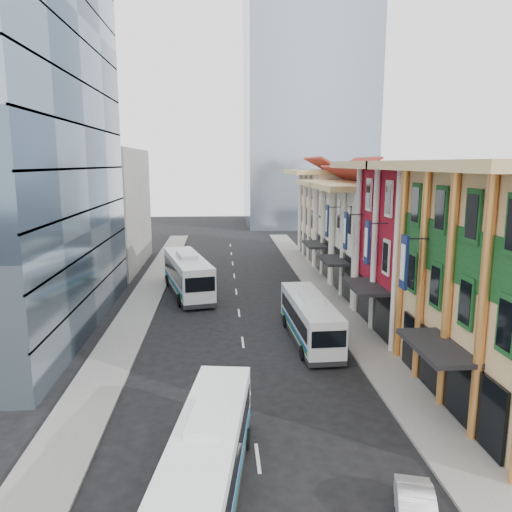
{
  "coord_description": "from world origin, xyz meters",
  "views": [
    {
      "loc": [
        -1.45,
        -18.23,
        12.35
      ],
      "look_at": [
        1.5,
        22.89,
        4.67
      ],
      "focal_mm": 35.0,
      "sensor_mm": 36.0,
      "label": 1
    }
  ],
  "objects": [
    {
      "name": "shophouse_cream_far",
      "position": [
        14.0,
        46.0,
        5.5
      ],
      "size": [
        8.0,
        12.0,
        11.0
      ],
      "primitive_type": "cube",
      "color": "white",
      "rests_on": "ground"
    },
    {
      "name": "shophouse_red",
      "position": [
        14.0,
        17.0,
        6.0
      ],
      "size": [
        8.0,
        10.0,
        12.0
      ],
      "primitive_type": "cube",
      "color": "maroon",
      "rests_on": "ground"
    },
    {
      "name": "shophouse_cream_near",
      "position": [
        14.0,
        26.5,
        5.0
      ],
      "size": [
        8.0,
        9.0,
        10.0
      ],
      "primitive_type": "cube",
      "color": "white",
      "rests_on": "ground"
    },
    {
      "name": "bus_left_near",
      "position": [
        -2.0,
        -1.09,
        1.64
      ],
      "size": [
        3.8,
        10.44,
        3.27
      ],
      "primitive_type": null,
      "rotation": [
        0.0,
        0.0,
        -0.14
      ],
      "color": "silver",
      "rests_on": "ground"
    },
    {
      "name": "bus_right",
      "position": [
        4.72,
        15.0,
        1.68
      ],
      "size": [
        2.89,
        10.59,
        3.37
      ],
      "primitive_type": null,
      "rotation": [
        0.0,
        0.0,
        0.04
      ],
      "color": "silver",
      "rests_on": "ground"
    },
    {
      "name": "sidewalk_right",
      "position": [
        8.5,
        22.0,
        0.07
      ],
      "size": [
        3.0,
        90.0,
        0.15
      ],
      "primitive_type": "cube",
      "color": "slate",
      "rests_on": "ground"
    },
    {
      "name": "sidewalk_left",
      "position": [
        -8.5,
        22.0,
        0.07
      ],
      "size": [
        3.0,
        90.0,
        0.15
      ],
      "primitive_type": "cube",
      "color": "slate",
      "rests_on": "ground"
    },
    {
      "name": "bus_left_far",
      "position": [
        -4.67,
        28.6,
        2.0
      ],
      "size": [
        5.74,
        12.84,
        4.01
      ],
      "primitive_type": null,
      "rotation": [
        0.0,
        0.0,
        0.23
      ],
      "color": "silver",
      "rests_on": "ground"
    },
    {
      "name": "ground",
      "position": [
        0.0,
        0.0,
        0.0
      ],
      "size": [
        200.0,
        200.0,
        0.0
      ],
      "primitive_type": "plane",
      "color": "black",
      "rests_on": "ground"
    },
    {
      "name": "shophouse_cream_mid",
      "position": [
        14.0,
        35.5,
        5.0
      ],
      "size": [
        8.0,
        9.0,
        10.0
      ],
      "primitive_type": "cube",
      "color": "white",
      "rests_on": "ground"
    },
    {
      "name": "office_block_far",
      "position": [
        -16.0,
        42.0,
        7.0
      ],
      "size": [
        10.0,
        18.0,
        14.0
      ],
      "primitive_type": "cube",
      "color": "gray",
      "rests_on": "ground"
    }
  ]
}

